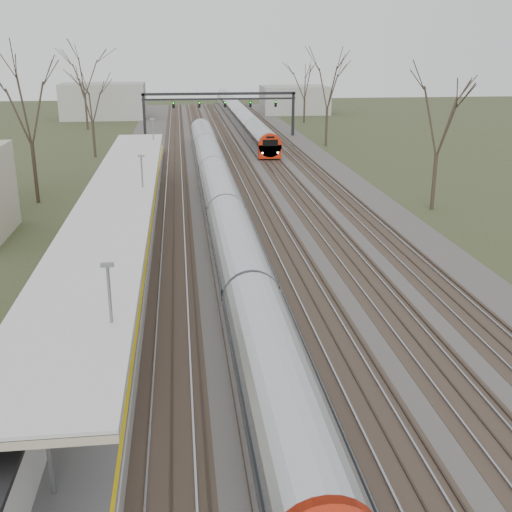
{
  "coord_description": "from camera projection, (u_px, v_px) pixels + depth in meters",
  "views": [
    {
      "loc": [
        -5.39,
        -4.71,
        12.35
      ],
      "look_at": [
        -1.7,
        26.3,
        2.0
      ],
      "focal_mm": 45.0,
      "sensor_mm": 36.0,
      "label": 1
    }
  ],
  "objects": [
    {
      "name": "signal_gantry",
      "position": [
        220.0,
        101.0,
        87.52
      ],
      "size": [
        21.0,
        0.59,
        6.08
      ],
      "color": "black",
      "rests_on": "ground"
    },
    {
      "name": "track_bed",
      "position": [
        241.0,
        180.0,
        60.78
      ],
      "size": [
        24.0,
        160.0,
        0.22
      ],
      "color": "#474442",
      "rests_on": "ground"
    },
    {
      "name": "tree_west_far",
      "position": [
        27.0,
        103.0,
        49.74
      ],
      "size": [
        5.5,
        5.5,
        11.33
      ],
      "color": "#2D231C",
      "rests_on": "ground"
    },
    {
      "name": "tree_east_far",
      "position": [
        440.0,
        115.0,
        47.8
      ],
      "size": [
        5.0,
        5.0,
        10.3
      ],
      "color": "#2D231C",
      "rests_on": "ground"
    },
    {
      "name": "train_near",
      "position": [
        219.0,
        193.0,
        49.11
      ],
      "size": [
        2.62,
        75.21,
        3.05
      ],
      "color": "#B2B5BD",
      "rests_on": "ground"
    },
    {
      "name": "canopy",
      "position": [
        119.0,
        194.0,
        37.77
      ],
      "size": [
        4.1,
        50.0,
        3.11
      ],
      "color": "slate",
      "rests_on": "platform"
    },
    {
      "name": "train_far",
      "position": [
        239.0,
        113.0,
        105.59
      ],
      "size": [
        2.62,
        75.21,
        3.05
      ],
      "color": "#B2B5BD",
      "rests_on": "ground"
    },
    {
      "name": "platform",
      "position": [
        128.0,
        229.0,
        43.1
      ],
      "size": [
        3.5,
        69.0,
        1.0
      ],
      "primitive_type": "cube",
      "color": "#9E9B93",
      "rests_on": "ground"
    }
  ]
}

